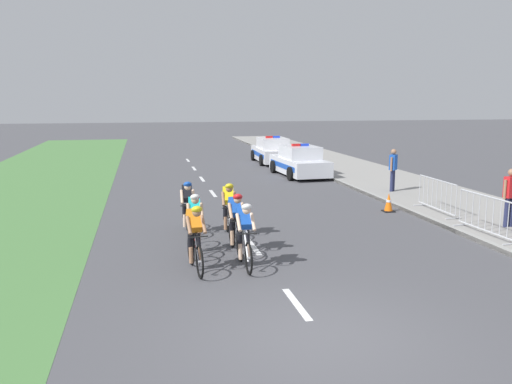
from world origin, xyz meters
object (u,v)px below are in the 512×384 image
cyclist_fifth (188,206)px  crowd_barrier_rear (437,196)px  spectator_middle (510,194)px  cyclist_lead (195,237)px  traffic_cone_near (389,203)px  cyclist_third (195,222)px  cyclist_fourth (236,222)px  spectator_closest (393,167)px  cyclist_sixth (229,209)px  crowd_barrier_middle (486,216)px  police_car_nearest (299,162)px  cyclist_second (244,234)px  police_car_second (272,151)px

cyclist_fifth → crowd_barrier_rear: cyclist_fifth is taller
spectator_middle → cyclist_lead: bearing=-168.5°
crowd_barrier_rear → traffic_cone_near: (-1.23, 0.88, -0.34)m
cyclist_third → cyclist_fourth: same height
cyclist_fourth → spectator_closest: spectator_closest is taller
cyclist_sixth → crowd_barrier_middle: size_ratio=0.74×
cyclist_fifth → spectator_middle: bearing=-9.6°
police_car_nearest → spectator_middle: 12.24m
police_car_nearest → cyclist_fourth: bearing=-113.0°
cyclist_second → cyclist_fifth: bearing=106.2°
cyclist_lead → traffic_cone_near: cyclist_lead is taller
police_car_second → cyclist_fifth: bearing=-111.5°
cyclist_fifth → cyclist_lead: bearing=-92.1°
cyclist_third → crowd_barrier_rear: 8.50m
spectator_closest → spectator_middle: bearing=-85.1°
crowd_barrier_rear → spectator_middle: spectator_middle is taller
cyclist_second → cyclist_sixth: bearing=88.1°
crowd_barrier_middle → spectator_closest: 6.99m
crowd_barrier_rear → spectator_closest: (0.41, 4.00, 0.44)m
crowd_barrier_middle → spectator_middle: bearing=29.3°
cyclist_fourth → police_car_nearest: police_car_nearest is taller
cyclist_sixth → cyclist_lead: bearing=-112.7°
cyclist_fourth → cyclist_fifth: same height
police_car_nearest → police_car_second: (-0.00, 5.61, 0.00)m
cyclist_lead → cyclist_sixth: 3.09m
crowd_barrier_middle → cyclist_fourth: bearing=179.3°
cyclist_fourth → police_car_nearest: size_ratio=0.38×
crowd_barrier_middle → spectator_middle: size_ratio=1.39×
police_car_second → crowd_barrier_rear: 15.38m
cyclist_second → cyclist_sixth: size_ratio=1.00×
cyclist_fourth → crowd_barrier_rear: (7.07, 2.87, -0.14)m
cyclist_third → crowd_barrier_rear: size_ratio=0.74×
cyclist_fourth → cyclist_second: bearing=-90.9°
crowd_barrier_middle → traffic_cone_near: (-0.97, 3.83, -0.34)m
cyclist_fifth → spectator_closest: spectator_closest is taller
cyclist_fourth → spectator_closest: size_ratio=1.03×
police_car_second → crowd_barrier_rear: (1.76, -15.28, -0.03)m
cyclist_fifth → spectator_closest: bearing=29.2°
police_car_nearest → spectator_closest: 6.08m
cyclist_sixth → police_car_nearest: 12.13m
cyclist_fifth → police_car_second: (6.31, 16.01, -0.11)m
cyclist_fifth → traffic_cone_near: cyclist_fifth is taller
cyclist_second → crowd_barrier_rear: 8.19m
cyclist_lead → crowd_barrier_rear: size_ratio=0.74×
spectator_middle → cyclist_second: bearing=-167.2°
cyclist_sixth → police_car_nearest: size_ratio=0.38×
police_car_nearest → police_car_second: bearing=90.0°
cyclist_fourth → spectator_closest: bearing=42.5°
police_car_second → police_car_nearest: bearing=-90.0°
cyclist_second → cyclist_lead: bearing=-178.3°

